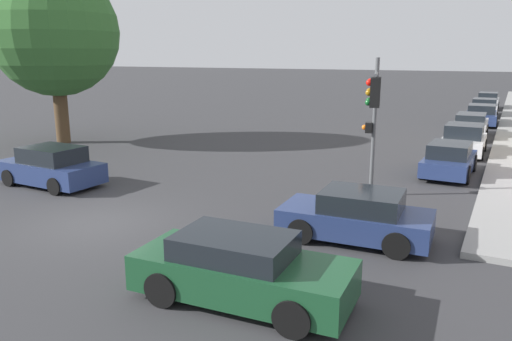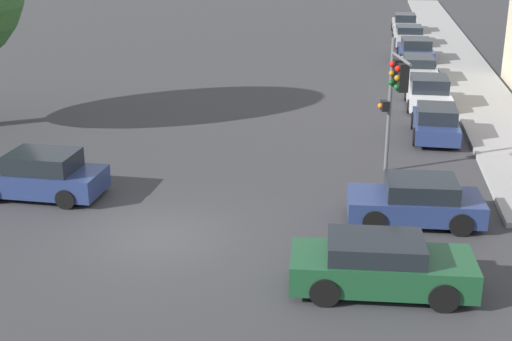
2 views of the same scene
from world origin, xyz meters
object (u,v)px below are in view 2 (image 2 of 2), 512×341
at_px(crossing_car_1, 416,202).
at_px(parked_car_2, 418,69).
at_px(parked_car_0, 436,123).
at_px(parked_car_4, 409,36).
at_px(traffic_signal, 395,86).
at_px(parked_car_1, 428,93).
at_px(crossing_car_2, 41,176).
at_px(parked_car_3, 416,50).
at_px(parked_car_5, 405,24).
at_px(crossing_car_0, 380,266).

relative_size(crossing_car_1, parked_car_2, 0.86).
bearing_deg(parked_car_0, crossing_car_1, 173.02).
xyz_separation_m(crossing_car_1, parked_car_4, (1.29, 31.45, 0.02)).
xyz_separation_m(parked_car_2, parked_car_4, (0.07, 11.83, -0.01)).
distance_m(traffic_signal, crossing_car_1, 4.60).
bearing_deg(crossing_car_1, parked_car_4, -95.73).
xyz_separation_m(parked_car_1, parked_car_4, (-0.07, 17.59, -0.03)).
xyz_separation_m(crossing_car_2, parked_car_3, (13.17, 25.30, -0.02)).
bearing_deg(parked_car_0, traffic_signal, 160.24).
relative_size(crossing_car_1, crossing_car_2, 0.97).
relative_size(crossing_car_2, parked_car_3, 0.96).
xyz_separation_m(parked_car_0, parked_car_3, (0.15, 16.85, 0.02)).
relative_size(parked_car_3, parked_car_5, 1.04).
bearing_deg(parked_car_5, parked_car_4, 179.75).
height_order(crossing_car_0, parked_car_3, parked_car_3).
bearing_deg(parked_car_0, parked_car_1, 0.48).
bearing_deg(parked_car_2, parked_car_5, -1.11).
height_order(parked_car_2, parked_car_5, parked_car_5).
bearing_deg(traffic_signal, parked_car_2, -109.57).
bearing_deg(parked_car_3, crossing_car_1, 174.53).
distance_m(parked_car_1, parked_car_5, 23.49).
bearing_deg(parked_car_0, crossing_car_2, 124.30).
bearing_deg(crossing_car_2, crossing_car_1, -179.73).
bearing_deg(crossing_car_0, parked_car_3, 81.91).
relative_size(parked_car_1, parked_car_4, 0.94).
distance_m(parked_car_1, parked_car_4, 17.59).
relative_size(traffic_signal, crossing_car_2, 1.15).
relative_size(traffic_signal, crossing_car_0, 1.06).
bearing_deg(crossing_car_2, parked_car_5, -107.51).
bearing_deg(parked_car_5, parked_car_1, 179.63).
distance_m(crossing_car_1, parked_car_4, 31.48).
height_order(traffic_signal, crossing_car_0, traffic_signal).
bearing_deg(crossing_car_0, crossing_car_2, 153.16).
distance_m(traffic_signal, parked_car_5, 33.76).
distance_m(parked_car_0, parked_car_2, 10.86).
distance_m(crossing_car_2, parked_car_1, 18.84).
bearing_deg(crossing_car_0, crossing_car_1, 72.73).
bearing_deg(traffic_signal, parked_car_5, -106.11).
distance_m(traffic_signal, parked_car_1, 10.62).
bearing_deg(parked_car_2, parked_car_3, -3.07).
bearing_deg(crossing_car_0, parked_car_0, 76.49).
relative_size(parked_car_2, parked_car_4, 1.10).
bearing_deg(traffic_signal, crossing_car_0, 74.13).
bearing_deg(parked_car_2, parked_car_0, 179.35).
relative_size(parked_car_4, parked_car_5, 1.02).
height_order(crossing_car_0, parked_car_5, parked_car_5).
height_order(crossing_car_2, parked_car_4, crossing_car_2).
xyz_separation_m(crossing_car_1, crossing_car_2, (-11.74, 0.31, 0.05)).
height_order(crossing_car_0, parked_car_1, parked_car_1).
relative_size(crossing_car_0, crossing_car_2, 1.08).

